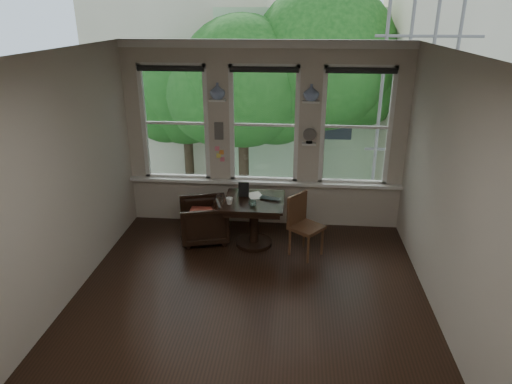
# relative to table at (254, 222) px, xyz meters

# --- Properties ---
(ground) EXTENTS (4.50, 4.50, 0.00)m
(ground) POSITION_rel_table_xyz_m (0.08, -1.38, -0.38)
(ground) COLOR black
(ground) RESTS_ON ground
(ceiling) EXTENTS (4.50, 4.50, 0.00)m
(ceiling) POSITION_rel_table_xyz_m (0.08, -1.38, 2.62)
(ceiling) COLOR silver
(ceiling) RESTS_ON ground
(wall_back) EXTENTS (4.50, 0.00, 4.50)m
(wall_back) POSITION_rel_table_xyz_m (0.08, 0.87, 1.12)
(wall_back) COLOR beige
(wall_back) RESTS_ON ground
(wall_front) EXTENTS (4.50, 0.00, 4.50)m
(wall_front) POSITION_rel_table_xyz_m (0.08, -3.63, 1.12)
(wall_front) COLOR beige
(wall_front) RESTS_ON ground
(wall_left) EXTENTS (0.00, 4.50, 4.50)m
(wall_left) POSITION_rel_table_xyz_m (-2.17, -1.38, 1.12)
(wall_left) COLOR beige
(wall_left) RESTS_ON ground
(wall_right) EXTENTS (0.00, 4.50, 4.50)m
(wall_right) POSITION_rel_table_xyz_m (2.33, -1.38, 1.12)
(wall_right) COLOR beige
(wall_right) RESTS_ON ground
(window_left) EXTENTS (1.10, 0.12, 1.90)m
(window_left) POSITION_rel_table_xyz_m (-1.37, 0.87, 1.32)
(window_left) COLOR white
(window_left) RESTS_ON ground
(window_center) EXTENTS (1.10, 0.12, 1.90)m
(window_center) POSITION_rel_table_xyz_m (0.08, 0.87, 1.32)
(window_center) COLOR white
(window_center) RESTS_ON ground
(window_right) EXTENTS (1.10, 0.12, 1.90)m
(window_right) POSITION_rel_table_xyz_m (1.53, 0.87, 1.32)
(window_right) COLOR white
(window_right) RESTS_ON ground
(shelf_left) EXTENTS (0.26, 0.16, 0.03)m
(shelf_left) POSITION_rel_table_xyz_m (-0.64, 0.77, 1.73)
(shelf_left) COLOR white
(shelf_left) RESTS_ON ground
(shelf_right) EXTENTS (0.26, 0.16, 0.03)m
(shelf_right) POSITION_rel_table_xyz_m (0.81, 0.77, 1.73)
(shelf_right) COLOR white
(shelf_right) RESTS_ON ground
(intercom) EXTENTS (0.14, 0.06, 0.28)m
(intercom) POSITION_rel_table_xyz_m (-0.64, 0.80, 1.23)
(intercom) COLOR #59544F
(intercom) RESTS_ON ground
(sticky_notes) EXTENTS (0.16, 0.01, 0.24)m
(sticky_notes) POSITION_rel_table_xyz_m (-0.64, 0.81, 0.88)
(sticky_notes) COLOR pink
(sticky_notes) RESTS_ON ground
(desk_fan) EXTENTS (0.20, 0.20, 0.24)m
(desk_fan) POSITION_rel_table_xyz_m (0.81, 0.75, 1.16)
(desk_fan) COLOR #59544F
(desk_fan) RESTS_ON ground
(vase_left) EXTENTS (0.24, 0.24, 0.25)m
(vase_left) POSITION_rel_table_xyz_m (-0.64, 0.77, 1.86)
(vase_left) COLOR white
(vase_left) RESTS_ON shelf_left
(vase_right) EXTENTS (0.24, 0.24, 0.25)m
(vase_right) POSITION_rel_table_xyz_m (0.81, 0.77, 1.86)
(vase_right) COLOR white
(vase_right) RESTS_ON shelf_right
(table) EXTENTS (0.90, 0.90, 0.75)m
(table) POSITION_rel_table_xyz_m (0.00, 0.00, 0.00)
(table) COLOR black
(table) RESTS_ON ground
(armchair_left) EXTENTS (0.90, 0.88, 0.67)m
(armchair_left) POSITION_rel_table_xyz_m (-0.80, 0.08, -0.04)
(armchair_left) COLOR black
(armchair_left) RESTS_ON ground
(cushion_red) EXTENTS (0.45, 0.45, 0.06)m
(cushion_red) POSITION_rel_table_xyz_m (-0.80, 0.08, 0.08)
(cushion_red) COLOR maroon
(cushion_red) RESTS_ON armchair_left
(side_chair_right) EXTENTS (0.59, 0.59, 0.92)m
(side_chair_right) POSITION_rel_table_xyz_m (0.80, -0.26, 0.09)
(side_chair_right) COLOR #482C19
(side_chair_right) RESTS_ON ground
(laptop) EXTENTS (0.36, 0.28, 0.02)m
(laptop) POSITION_rel_table_xyz_m (0.23, -0.00, 0.39)
(laptop) COLOR black
(laptop) RESTS_ON table
(mug) EXTENTS (0.11, 0.11, 0.10)m
(mug) POSITION_rel_table_xyz_m (-0.34, -0.19, 0.42)
(mug) COLOR white
(mug) RESTS_ON table
(drinking_glass) EXTENTS (0.14, 0.14, 0.09)m
(drinking_glass) POSITION_rel_table_xyz_m (0.00, -0.25, 0.42)
(drinking_glass) COLOR white
(drinking_glass) RESTS_ON table
(tablet) EXTENTS (0.16, 0.08, 0.22)m
(tablet) POSITION_rel_table_xyz_m (-0.17, 0.13, 0.48)
(tablet) COLOR black
(tablet) RESTS_ON table
(papers) EXTENTS (0.33, 0.37, 0.00)m
(papers) POSITION_rel_table_xyz_m (0.00, 0.17, 0.38)
(papers) COLOR silver
(papers) RESTS_ON table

